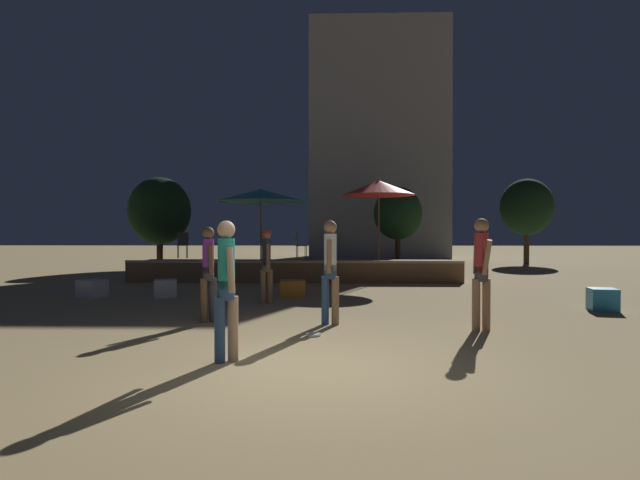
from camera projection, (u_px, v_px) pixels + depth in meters
name	position (u px, v px, depth m)	size (l,w,h in m)	color
ground_plane	(306.00, 369.00, 5.81)	(120.00, 120.00, 0.00)	tan
wooden_deck	(296.00, 270.00, 17.02)	(10.84, 2.33, 0.72)	olive
patio_umbrella_0	(379.00, 188.00, 15.84)	(2.34, 2.34, 3.35)	brown
patio_umbrella_1	(261.00, 195.00, 15.98)	(2.87, 2.87, 3.09)	brown
cube_seat_0	(92.00, 288.00, 12.35)	(0.70, 0.70, 0.43)	white
cube_seat_1	(293.00, 288.00, 12.59)	(0.69, 0.69, 0.40)	orange
cube_seat_2	(166.00, 288.00, 12.37)	(0.67, 0.67, 0.43)	white
cube_seat_3	(603.00, 299.00, 10.22)	(0.60, 0.60, 0.45)	#2D9EDB
person_0	(208.00, 271.00, 8.86)	(0.32, 0.46, 1.70)	#3F3F47
person_1	(266.00, 263.00, 11.25)	(0.28, 0.46, 1.65)	#997051
person_2	(226.00, 285.00, 6.11)	(0.34, 0.50, 1.74)	tan
person_3	(330.00, 267.00, 8.60)	(0.30, 0.49, 1.80)	#2D4C7F
person_4	(481.00, 269.00, 8.05)	(0.30, 0.54, 1.82)	#997051
bistro_chair_0	(183.00, 243.00, 17.34)	(0.45, 0.45, 0.90)	#2D3338
bistro_chair_1	(299.00, 243.00, 16.89)	(0.42, 0.42, 0.90)	#1E4C47
frisbee_disc	(314.00, 335.00, 7.68)	(0.23, 0.23, 0.03)	white
background_tree_0	(398.00, 213.00, 25.56)	(2.47, 2.47, 3.98)	#3D2B1C
background_tree_1	(160.00, 211.00, 22.22)	(2.73, 2.73, 4.09)	#3D2B1C
background_tree_2	(527.00, 207.00, 25.82)	(2.66, 2.66, 4.42)	#3D2B1C
distant_building	(377.00, 144.00, 33.19)	(8.85, 4.92, 15.17)	gray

